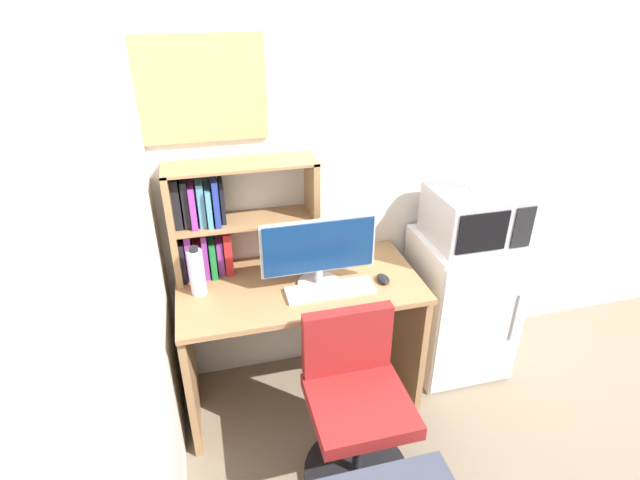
{
  "coord_description": "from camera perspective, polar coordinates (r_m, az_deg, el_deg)",
  "views": [
    {
      "loc": [
        -1.36,
        -2.39,
        2.16
      ],
      "look_at": [
        -0.83,
        -0.35,
        1.03
      ],
      "focal_mm": 27.62,
      "sensor_mm": 36.0,
      "label": 1
    }
  ],
  "objects": [
    {
      "name": "desk",
      "position": [
        2.67,
        -2.28,
        -9.27
      ],
      "size": [
        1.24,
        0.63,
        0.78
      ],
      "color": "#997047",
      "rests_on": "ground_plane"
    },
    {
      "name": "desk_chair",
      "position": [
        2.42,
        4.1,
        -19.18
      ],
      "size": [
        0.51,
        0.51,
        0.85
      ],
      "color": "black",
      "rests_on": "ground_plane"
    },
    {
      "name": "mini_fridge",
      "position": [
        3.08,
        15.89,
        -7.07
      ],
      "size": [
        0.55,
        0.51,
        0.88
      ],
      "color": "white",
      "rests_on": "ground_plane"
    },
    {
      "name": "microwave",
      "position": [
        2.79,
        17.41,
        2.79
      ],
      "size": [
        0.46,
        0.41,
        0.29
      ],
      "color": "#ADADB2",
      "rests_on": "mini_fridge"
    },
    {
      "name": "wall_back",
      "position": [
        3.11,
        21.09,
        10.27
      ],
      "size": [
        6.4,
        0.04,
        2.6
      ],
      "primitive_type": "cube",
      "color": "silver",
      "rests_on": "ground_plane"
    },
    {
      "name": "keyboard",
      "position": [
        2.45,
        1.18,
        -5.82
      ],
      "size": [
        0.44,
        0.14,
        0.02
      ],
      "primitive_type": "cube",
      "color": "silver",
      "rests_on": "desk"
    },
    {
      "name": "water_bottle",
      "position": [
        2.45,
        -14.09,
        -3.61
      ],
      "size": [
        0.08,
        0.08,
        0.26
      ],
      "color": "silver",
      "rests_on": "desk"
    },
    {
      "name": "monitor",
      "position": [
        2.41,
        -0.14,
        -1.27
      ],
      "size": [
        0.58,
        0.21,
        0.37
      ],
      "color": "#B7B7BC",
      "rests_on": "desk"
    },
    {
      "name": "wall_corkboard",
      "position": [
        2.42,
        -15.95,
        16.3
      ],
      "size": [
        0.79,
        0.02,
        0.49
      ],
      "primitive_type": "cube",
      "color": "tan"
    },
    {
      "name": "desk_fan",
      "position": [
        2.69,
        18.59,
        8.57
      ],
      "size": [
        0.19,
        0.11,
        0.28
      ],
      "color": "silver",
      "rests_on": "microwave"
    },
    {
      "name": "wall_left",
      "position": [
        1.2,
        -23.7,
        -20.86
      ],
      "size": [
        0.04,
        4.4,
        2.6
      ],
      "primitive_type": "cube",
      "color": "silver",
      "rests_on": "ground_plane"
    },
    {
      "name": "computer_mouse",
      "position": [
        2.55,
        7.31,
        -4.49
      ],
      "size": [
        0.06,
        0.1,
        0.03
      ],
      "primitive_type": "ellipsoid",
      "color": "black",
      "rests_on": "desk"
    },
    {
      "name": "hutch_bookshelf",
      "position": [
        2.53,
        -11.41,
        2.27
      ],
      "size": [
        0.74,
        0.23,
        0.59
      ],
      "color": "#997047",
      "rests_on": "desk"
    }
  ]
}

